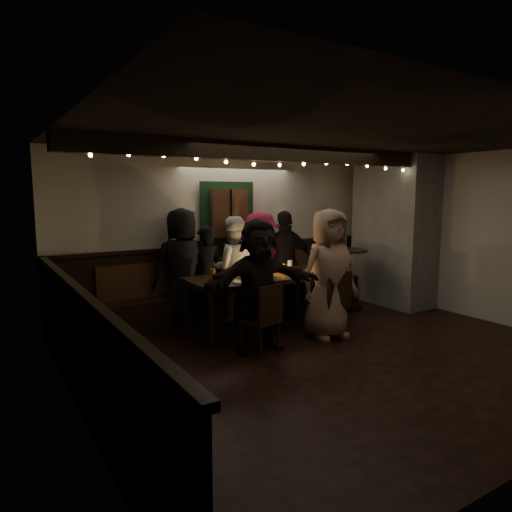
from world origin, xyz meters
TOP-DOWN VIEW (x-y plane):
  - room at (1.07, 1.42)m, footprint 6.02×5.01m
  - dining_table at (-0.18, 1.40)m, footprint 2.23×0.95m
  - chair_near_left at (-0.75, 0.48)m, footprint 0.47×0.47m
  - chair_near_right at (0.44, 0.57)m, footprint 0.42×0.42m
  - chair_end at (1.24, 1.45)m, footprint 0.44×0.44m
  - high_top at (1.69, 1.64)m, footprint 0.64×0.64m
  - person_a at (-1.11, 2.17)m, footprint 0.90×0.63m
  - person_b at (-0.76, 2.11)m, footprint 0.60×0.46m
  - person_c at (-0.31, 2.07)m, footprint 0.94×0.83m
  - person_d at (0.21, 2.11)m, footprint 1.24×1.00m
  - person_e at (0.67, 2.04)m, footprint 1.05×0.62m
  - person_f at (-0.73, 0.66)m, footprint 1.59×0.66m
  - person_g at (0.36, 0.60)m, footprint 0.89×0.60m

SIDE VIEW (x-z plane):
  - chair_near_left at x=-0.75m, z-range 0.06..0.94m
  - chair_near_right at x=0.44m, z-range 0.06..0.98m
  - chair_end at x=1.24m, z-range 0.06..1.02m
  - high_top at x=1.69m, z-range 0.14..1.16m
  - dining_table at x=-0.18m, z-range 0.25..1.21m
  - person_b at x=-0.76m, z-range 0.00..1.49m
  - person_c at x=-0.31m, z-range 0.00..1.62m
  - person_f at x=-0.73m, z-range 0.00..1.67m
  - person_d at x=0.21m, z-range 0.00..1.67m
  - person_e at x=0.67m, z-range 0.00..1.68m
  - person_a at x=-1.11m, z-range 0.00..1.76m
  - person_g at x=0.36m, z-range 0.00..1.76m
  - room at x=1.07m, z-range -0.24..2.38m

